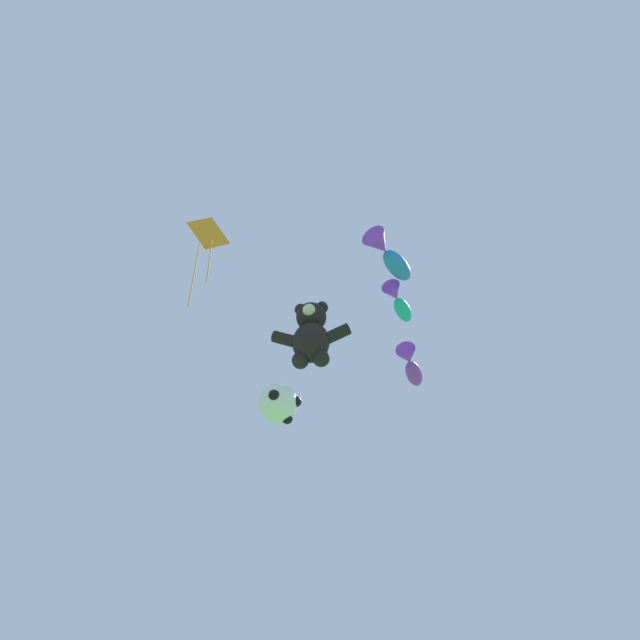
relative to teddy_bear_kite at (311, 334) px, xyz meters
The scene contains 6 objects.
teddy_bear_kite is the anchor object (origin of this frame).
soccer_ball_kite 1.89m from the teddy_bear_kite, 157.55° to the right, with size 0.80×0.80×0.74m.
fish_kite_cobalt 4.15m from the teddy_bear_kite, 36.61° to the left, with size 1.28×1.87×0.63m.
fish_kite_teal 4.75m from the teddy_bear_kite, 56.40° to the left, with size 0.82×1.54×0.51m.
fish_kite_violet 6.15m from the teddy_bear_kite, 67.85° to the left, with size 0.78×1.82×0.57m.
diamond_kite 4.58m from the teddy_bear_kite, behind, with size 0.90×0.86×3.17m.
Camera 1 is at (1.67, -3.24, 1.51)m, focal length 35.00 mm.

